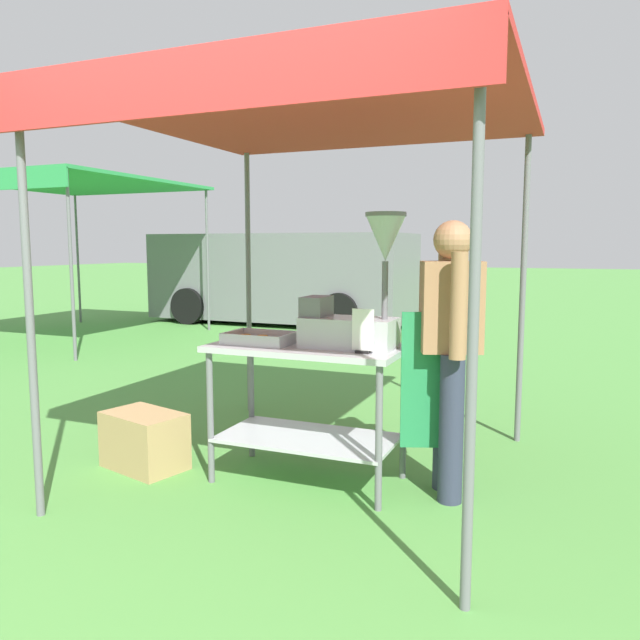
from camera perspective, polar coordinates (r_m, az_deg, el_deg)
The scene contains 10 objects.
ground_plane at distance 8.77m, azimuth 11.77°, elevation -2.91°, with size 70.00×70.00×0.00m, color #519342.
stall_canopy at distance 3.90m, azimuth -0.60°, elevation 17.95°, with size 2.49×2.56×2.30m.
donut_cart at distance 3.83m, azimuth -1.15°, elevation -5.71°, with size 1.18×0.62×0.86m.
donut_tray at distance 3.85m, azimuth -5.67°, elevation -1.85°, with size 0.41×0.29×0.07m.
donut_fryer at distance 3.65m, azimuth 3.46°, elevation 1.68°, with size 0.62×0.28×0.80m.
menu_sign at distance 3.49m, azimuth 3.98°, elevation -1.33°, with size 0.13×0.05×0.25m.
vendor at distance 3.63m, azimuth 11.84°, elevation -2.19°, with size 0.46×0.53×1.61m.
supply_crate at distance 4.32m, azimuth -15.90°, elevation -10.64°, with size 0.61×0.47×0.37m.
van_grey at distance 11.91m, azimuth -3.49°, elevation 4.01°, with size 4.90×2.10×1.69m.
neighbour_tent at distance 10.56m, azimuth -22.17°, elevation 11.40°, with size 3.10×3.34×2.47m.
Camera 1 is at (1.59, -2.50, 1.47)m, focal length 34.65 mm.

